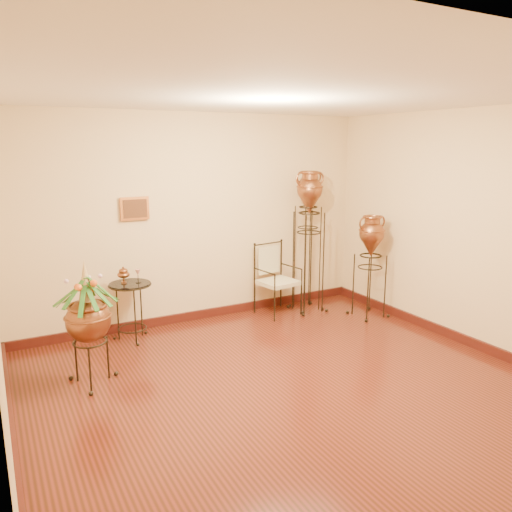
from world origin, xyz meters
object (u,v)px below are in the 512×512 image
side_table (131,311)px  planter_urn (88,315)px  amphora_mid (309,241)px  armchair (278,279)px  amphora_tall (308,239)px

side_table → planter_urn: bearing=-124.4°
amphora_mid → armchair: 0.70m
amphora_mid → amphora_tall: bearing=66.7°
planter_urn → amphora_tall: bearing=16.6°
amphora_tall → planter_urn: 3.43m
amphora_tall → planter_urn: size_ratio=1.56×
amphora_mid → side_table: amphora_mid is taller
armchair → side_table: size_ratio=1.10×
planter_urn → side_table: (0.67, 0.98, -0.35)m
amphora_mid → planter_urn: size_ratio=1.56×
amphora_tall → armchair: bearing=-180.0°
planter_urn → side_table: bearing=55.6°
amphora_tall → side_table: bearing=180.0°
amphora_mid → planter_urn: (-3.24, -0.90, -0.30)m
amphora_mid → planter_urn: amphora_mid is taller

